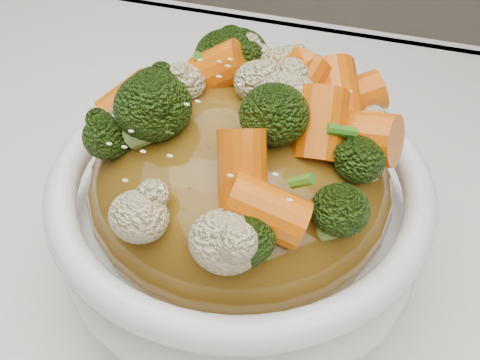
% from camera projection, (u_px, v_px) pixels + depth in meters
% --- Properties ---
extents(tablecloth, '(1.20, 0.80, 0.04)m').
position_uv_depth(tablecloth, '(234.00, 334.00, 0.38)').
color(tablecloth, white).
rests_on(tablecloth, dining_table).
extents(bowl, '(0.26, 0.26, 0.09)m').
position_uv_depth(bowl, '(240.00, 218.00, 0.37)').
color(bowl, white).
rests_on(bowl, tablecloth).
extents(sauce_base, '(0.21, 0.21, 0.10)m').
position_uv_depth(sauce_base, '(240.00, 184.00, 0.35)').
color(sauce_base, brown).
rests_on(sauce_base, bowl).
extents(carrots, '(0.21, 0.21, 0.05)m').
position_uv_depth(carrots, '(240.00, 94.00, 0.30)').
color(carrots, '#DB5E07').
rests_on(carrots, sauce_base).
extents(broccoli, '(0.21, 0.21, 0.05)m').
position_uv_depth(broccoli, '(240.00, 95.00, 0.30)').
color(broccoli, black).
rests_on(broccoli, sauce_base).
extents(cauliflower, '(0.21, 0.21, 0.04)m').
position_uv_depth(cauliflower, '(240.00, 99.00, 0.30)').
color(cauliflower, beige).
rests_on(cauliflower, sauce_base).
extents(scallions, '(0.15, 0.15, 0.02)m').
position_uv_depth(scallions, '(240.00, 92.00, 0.30)').
color(scallions, '#34701A').
rests_on(scallions, sauce_base).
extents(sesame_seeds, '(0.19, 0.19, 0.01)m').
position_uv_depth(sesame_seeds, '(240.00, 92.00, 0.30)').
color(sesame_seeds, beige).
rests_on(sesame_seeds, sauce_base).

